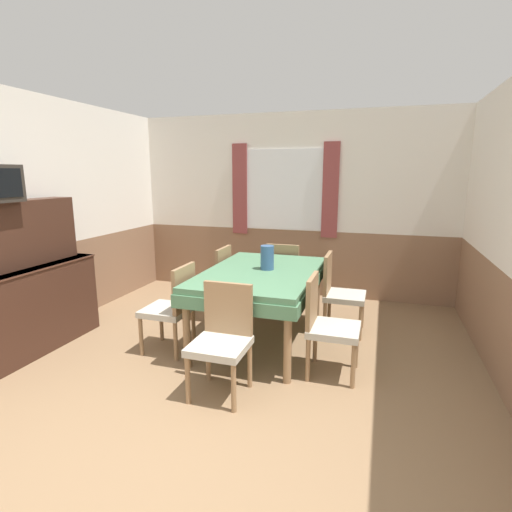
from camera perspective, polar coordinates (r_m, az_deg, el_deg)
name	(u,v)px	position (r m, az deg, el deg)	size (l,w,h in m)	color
ground_plane	(134,484)	(2.76, -16.99, -28.71)	(16.00, 16.00, 0.00)	#846647
wall_back	(290,205)	(5.84, 4.93, 7.26)	(4.96, 0.10, 2.60)	white
wall_left	(56,215)	(5.15, -26.67, 5.32)	(0.05, 4.37, 2.60)	white
dining_table	(261,280)	(4.17, 0.70, -3.45)	(1.14, 1.74, 0.78)	#4C7A56
chair_left_near	(173,305)	(4.07, -11.78, -6.93)	(0.44, 0.44, 0.89)	#93704C
chair_head_near	(223,336)	(3.29, -4.80, -11.31)	(0.44, 0.44, 0.89)	#93704C
chair_head_window	(285,274)	(5.21, 4.10, -2.55)	(0.44, 0.44, 0.89)	#93704C
chair_right_near	(326,322)	(3.61, 10.02, -9.33)	(0.44, 0.44, 0.89)	#93704C
chair_left_far	(214,280)	(4.94, -6.03, -3.40)	(0.44, 0.44, 0.89)	#93704C
chair_right_far	(339,291)	(4.56, 11.76, -4.86)	(0.44, 0.44, 0.89)	#93704C
sideboard	(21,291)	(4.54, -30.56, -4.30)	(0.46, 1.59, 1.51)	#3D2319
vase	(267,258)	(4.17, 1.62, -0.23)	(0.14, 0.14, 0.25)	#335684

